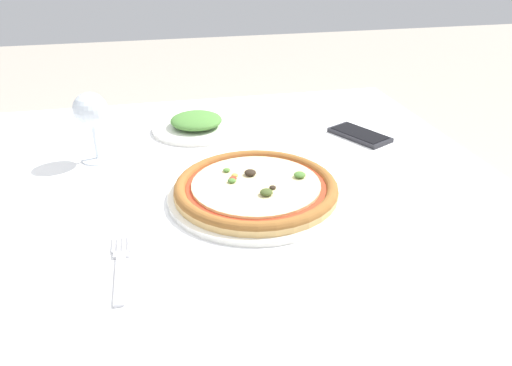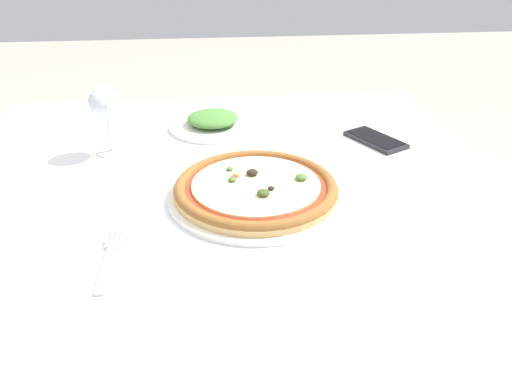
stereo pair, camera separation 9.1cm
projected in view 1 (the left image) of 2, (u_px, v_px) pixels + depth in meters
dining_table at (222, 222)px, 1.01m from camera, size 1.12×1.06×0.73m
pizza_plate at (256, 189)px, 0.91m from camera, size 0.32×0.32×0.04m
fork at (121, 266)px, 0.73m from camera, size 0.03×0.17×0.00m
wine_glass_far_left at (91, 112)px, 1.02m from camera, size 0.07×0.07×0.15m
cell_phone at (360, 135)px, 1.18m from camera, size 0.13×0.16×0.01m
side_plate at (196, 124)px, 1.21m from camera, size 0.21×0.21×0.04m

